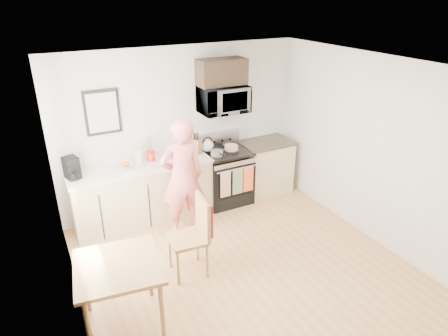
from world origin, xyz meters
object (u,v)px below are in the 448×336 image
dining_table (118,272)px  person (182,178)px  microwave (223,99)px  range (226,178)px  cake (231,148)px  chair (198,225)px

dining_table → person: bearing=48.0°
microwave → dining_table: bearing=-137.9°
range → cake: 0.54m
person → dining_table: bearing=50.3°
range → person: size_ratio=0.66×
person → cake: 1.19m
dining_table → chair: size_ratio=0.82×
dining_table → chair: chair is taller
person → range: bearing=-149.7°
chair → microwave: bearing=58.9°
range → person: bearing=-152.0°
range → chair: (-1.17, -1.48, 0.24)m
range → dining_table: range is taller
dining_table → range: bearing=40.6°
range → microwave: (-0.00, 0.10, 1.32)m
person → chair: person is taller
range → person: (-0.99, -0.53, 0.45)m
dining_table → cake: size_ratio=3.24×
dining_table → microwave: bearing=42.1°
range → chair: 1.90m
microwave → person: bearing=-147.5°
range → person: 1.21m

